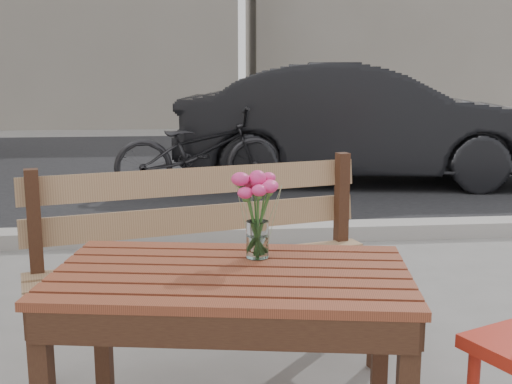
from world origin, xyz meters
TOP-DOWN VIEW (x-y plane):
  - street at (0.00, 5.06)m, footprint 30.00×8.12m
  - main_table at (0.07, 0.07)m, footprint 1.24×0.85m
  - main_bench at (0.01, 0.84)m, footprint 1.63×0.85m
  - main_vase at (0.17, 0.21)m, footprint 0.17×0.17m
  - parked_car at (1.95, 5.51)m, footprint 4.44×2.14m
  - bicycle at (0.03, 4.94)m, footprint 1.86×0.80m

SIDE VIEW (x-z plane):
  - street at x=0.00m, z-range -0.03..0.09m
  - bicycle at x=0.03m, z-range 0.00..0.95m
  - main_bench at x=0.01m, z-range 0.10..1.07m
  - main_table at x=0.07m, z-range 0.24..0.94m
  - parked_car at x=1.95m, z-range 0.00..1.40m
  - main_vase at x=0.17m, z-range 0.74..1.05m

